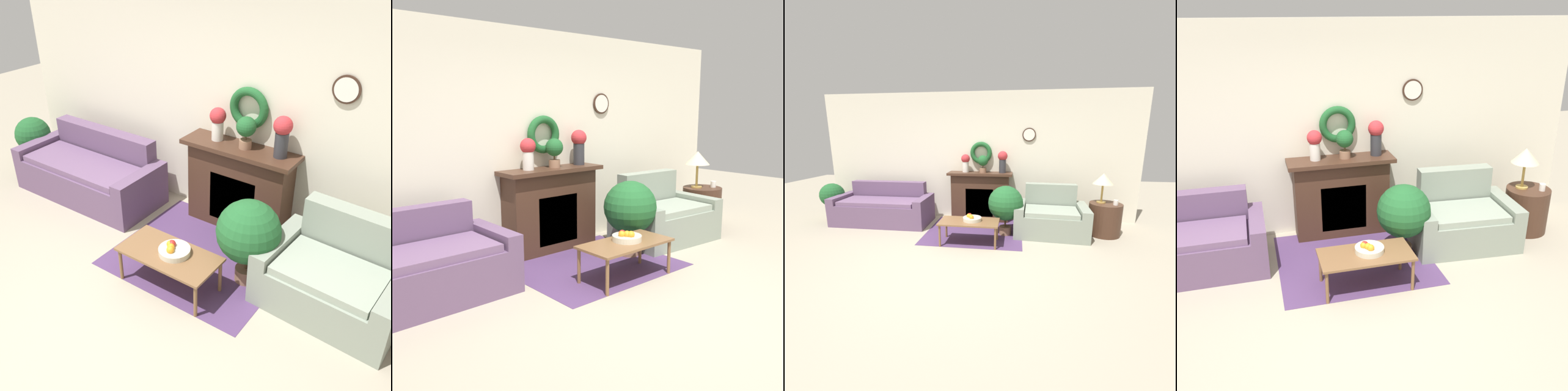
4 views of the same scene
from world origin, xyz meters
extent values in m
plane|color=#9E937F|center=(0.00, 0.00, 0.00)|extent=(16.00, 16.00, 0.00)
cube|color=#4C335B|center=(0.12, 1.52, 0.00)|extent=(1.80, 1.60, 0.01)
cube|color=beige|center=(0.00, 2.47, 1.35)|extent=(6.80, 0.06, 2.70)
cylinder|color=#382319|center=(1.13, 2.42, 1.82)|extent=(0.27, 0.02, 0.27)
cylinder|color=white|center=(1.13, 2.41, 1.82)|extent=(0.23, 0.01, 0.23)
torus|color=#1E5628|center=(0.13, 2.38, 1.45)|extent=(0.46, 0.09, 0.46)
cube|color=#42281C|center=(0.13, 2.26, 0.50)|extent=(1.21, 0.34, 1.00)
cube|color=black|center=(0.13, 2.11, 0.42)|extent=(0.58, 0.02, 0.60)
cube|color=orange|center=(0.13, 2.10, 0.34)|extent=(0.47, 0.01, 0.33)
cube|color=#42281C|center=(0.13, 2.23, 1.02)|extent=(1.35, 0.41, 0.05)
cube|color=#604766|center=(-1.86, 1.67, 0.22)|extent=(1.63, 0.69, 0.44)
cube|color=#604766|center=(-1.87, 2.11, 0.42)|extent=(1.63, 0.21, 0.83)
cube|color=#604766|center=(-0.97, 1.78, 0.29)|extent=(0.18, 0.87, 0.58)
cube|color=gray|center=(1.53, 1.48, 0.21)|extent=(1.00, 0.75, 0.42)
cube|color=gray|center=(1.56, 1.92, 0.45)|extent=(0.97, 0.26, 0.89)
cube|color=gray|center=(0.98, 1.61, 0.28)|extent=(0.23, 0.90, 0.56)
cube|color=gray|center=(2.10, 1.54, 0.28)|extent=(0.23, 0.90, 0.56)
cube|color=gray|center=(1.53, 1.48, 0.46)|extent=(0.96, 0.69, 0.08)
cube|color=brown|center=(0.12, 0.95, 0.38)|extent=(1.00, 0.50, 0.03)
cylinder|color=brown|center=(-0.34, 0.74, 0.19)|extent=(0.04, 0.04, 0.37)
cylinder|color=brown|center=(0.58, 0.74, 0.19)|extent=(0.04, 0.04, 0.37)
cylinder|color=brown|center=(-0.34, 1.16, 0.19)|extent=(0.04, 0.04, 0.37)
cylinder|color=brown|center=(0.58, 1.16, 0.19)|extent=(0.04, 0.04, 0.37)
cylinder|color=beige|center=(0.17, 0.97, 0.43)|extent=(0.31, 0.31, 0.06)
sphere|color=#B2231E|center=(0.12, 1.00, 0.48)|extent=(0.08, 0.08, 0.08)
sphere|color=orange|center=(0.17, 0.91, 0.48)|extent=(0.08, 0.08, 0.08)
sphere|color=orange|center=(0.14, 0.95, 0.48)|extent=(0.07, 0.07, 0.07)
sphere|color=orange|center=(0.11, 0.99, 0.48)|extent=(0.07, 0.07, 0.07)
cylinder|color=#42281C|center=(2.53, 1.69, 0.30)|extent=(0.57, 0.57, 0.60)
cylinder|color=#B28E42|center=(2.46, 1.74, 0.61)|extent=(0.16, 0.16, 0.02)
cylinder|color=#B28E42|center=(2.46, 1.74, 0.78)|extent=(0.04, 0.04, 0.32)
cone|color=beige|center=(2.46, 1.74, 1.04)|extent=(0.35, 0.35, 0.19)
cylinder|color=silver|center=(2.66, 1.59, 0.64)|extent=(0.08, 0.08, 0.09)
cylinder|color=silver|center=(-0.19, 2.26, 1.15)|extent=(0.13, 0.13, 0.22)
sphere|color=#B72D33|center=(-0.19, 2.26, 1.33)|extent=(0.19, 0.19, 0.19)
cylinder|color=#2D2D33|center=(0.60, 2.26, 1.18)|extent=(0.14, 0.14, 0.27)
sphere|color=#B72D33|center=(0.60, 2.26, 1.39)|extent=(0.20, 0.20, 0.20)
cylinder|color=#8E664C|center=(0.19, 2.24, 1.09)|extent=(0.14, 0.14, 0.10)
cylinder|color=#4C3823|center=(0.19, 2.24, 1.17)|extent=(0.02, 0.02, 0.06)
sphere|color=#1E5628|center=(0.19, 2.24, 1.30)|extent=(0.22, 0.22, 0.22)
cylinder|color=#8E664C|center=(0.71, 1.45, 0.08)|extent=(0.22, 0.22, 0.15)
cylinder|color=#4C3823|center=(0.71, 1.45, 0.24)|extent=(0.04, 0.04, 0.18)
sphere|color=#1E5628|center=(0.71, 1.45, 0.60)|extent=(0.64, 0.64, 0.64)
camera|label=1|loc=(2.36, -1.80, 3.14)|focal=42.00mm
camera|label=2|loc=(-3.20, -2.24, 1.79)|focal=42.00mm
camera|label=3|loc=(0.88, -3.19, 1.80)|focal=24.00mm
camera|label=4|loc=(-0.92, -3.15, 2.84)|focal=42.00mm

